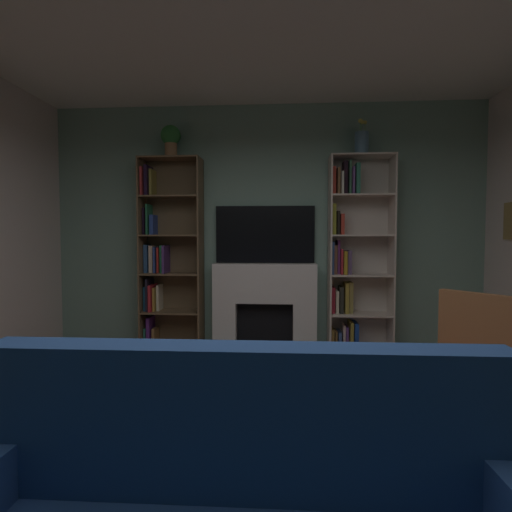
{
  "coord_description": "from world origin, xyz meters",
  "views": [
    {
      "loc": [
        0.22,
        -2.18,
        1.35
      ],
      "look_at": [
        0.0,
        1.07,
        1.19
      ],
      "focal_mm": 28.49,
      "sensor_mm": 36.0,
      "label": 1
    }
  ],
  "objects": [
    {
      "name": "wall_back_accent",
      "position": [
        0.0,
        2.71,
        1.45
      ],
      "size": [
        5.2,
        0.06,
        2.9
      ],
      "primitive_type": "cube",
      "color": "gray",
      "rests_on": "ground_plane"
    },
    {
      "name": "ground_plane",
      "position": [
        0.0,
        0.0,
        0.0
      ],
      "size": [
        6.43,
        6.43,
        0.0
      ],
      "primitive_type": "plane",
      "color": "brown"
    },
    {
      "name": "tv",
      "position": [
        0.0,
        2.65,
        1.36
      ],
      "size": [
        1.17,
        0.06,
        0.67
      ],
      "primitive_type": "cube",
      "color": "black",
      "rests_on": "fireplace"
    },
    {
      "name": "vase_with_flowers",
      "position": [
        1.1,
        2.53,
        2.4
      ],
      "size": [
        0.15,
        0.15,
        0.41
      ],
      "color": "#577E9E",
      "rests_on": "bookshelf_right"
    },
    {
      "name": "armchair",
      "position": [
        1.42,
        0.44,
        0.5
      ],
      "size": [
        0.88,
        0.89,
        0.97
      ],
      "color": "brown",
      "rests_on": "ground_plane"
    },
    {
      "name": "bookshelf_left",
      "position": [
        -1.18,
        2.56,
        1.09
      ],
      "size": [
        0.71,
        0.33,
        2.25
      ],
      "color": "brown",
      "rests_on": "ground_plane"
    },
    {
      "name": "potted_plant",
      "position": [
        -1.1,
        2.53,
        2.48
      ],
      "size": [
        0.23,
        0.23,
        0.38
      ],
      "color": "#AC774E",
      "rests_on": "bookshelf_left"
    },
    {
      "name": "fireplace",
      "position": [
        0.0,
        2.56,
        0.54
      ],
      "size": [
        1.31,
        0.53,
        1.02
      ],
      "color": "silver",
      "rests_on": "ground_plane"
    },
    {
      "name": "bookshelf_right",
      "position": [
        1.01,
        2.56,
        1.09
      ],
      "size": [
        0.71,
        0.33,
        2.25
      ],
      "color": "beige",
      "rests_on": "ground_plane"
    }
  ]
}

